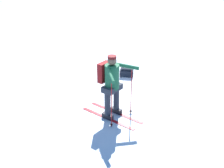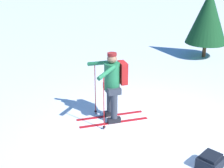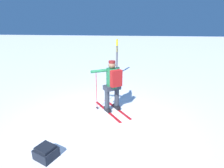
% 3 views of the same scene
% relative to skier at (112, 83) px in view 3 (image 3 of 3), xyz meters
% --- Properties ---
extents(ground_plane, '(80.00, 80.00, 0.00)m').
position_rel_skier_xyz_m(ground_plane, '(-0.25, -0.78, -0.94)').
color(ground_plane, white).
extents(skier, '(1.36, 1.57, 1.63)m').
position_rel_skier_xyz_m(skier, '(0.00, 0.00, 0.00)').
color(skier, red).
rests_on(skier, ground_plane).
extents(dropped_backpack, '(0.53, 0.51, 0.28)m').
position_rel_skier_xyz_m(dropped_backpack, '(-1.08, -2.30, -0.81)').
color(dropped_backpack, black).
rests_on(dropped_backpack, ground_plane).
extents(trail_marker, '(0.11, 0.24, 1.92)m').
position_rel_skier_xyz_m(trail_marker, '(-0.33, 4.29, 0.19)').
color(trail_marker, '#4C4C51').
rests_on(trail_marker, ground_plane).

